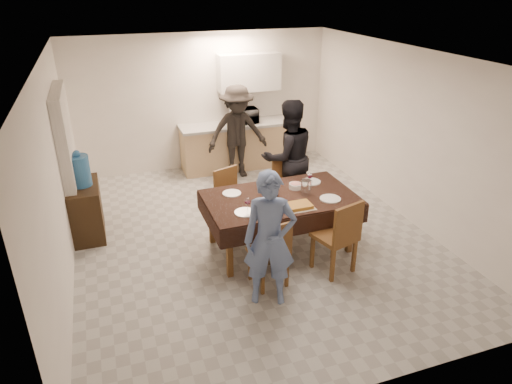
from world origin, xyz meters
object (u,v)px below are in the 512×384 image
person_near (270,240)px  person_far (288,157)px  console (86,210)px  savoury_tart (299,206)px  microwave (244,116)px  dining_table (280,199)px  water_pitcher (306,187)px  person_kitchen (237,132)px  water_jug (79,171)px  wine_bottle (276,186)px

person_near → person_far: person_far is taller
console → savoury_tart: (2.65, -1.63, 0.42)m
microwave → person_near: (-1.03, -4.16, -0.24)m
dining_table → water_pitcher: bearing=-8.8°
console → person_kitchen: (2.75, 1.40, 0.48)m
person_near → microwave: bearing=95.5°
person_kitchen → water_pitcher: bearing=-86.8°
water_jug → person_far: (3.10, -0.20, -0.11)m
dining_table → person_near: 1.19m
water_jug → wine_bottle: bearing=-25.7°
microwave → person_kitchen: bearing=58.0°
console → water_pitcher: water_pitcher is taller
savoury_tart → person_near: person_near is taller
water_pitcher → savoury_tart: 0.42m
console → person_kitchen: size_ratio=0.49×
wine_bottle → console: bearing=154.3°
wine_bottle → savoury_tart: size_ratio=0.73×
water_pitcher → person_far: (0.20, 1.10, 0.02)m
wine_bottle → person_far: 1.17m
water_pitcher → person_kitchen: size_ratio=0.12×
wine_bottle → microwave: microwave is taller
dining_table → person_far: (0.55, 1.05, 0.16)m
wine_bottle → person_near: 1.21m
water_pitcher → microwave: size_ratio=0.41×
water_jug → person_kitchen: person_kitchen is taller
dining_table → person_far: 1.20m
water_pitcher → person_near: person_near is taller
water_pitcher → microwave: (0.13, 3.16, 0.15)m
dining_table → water_pitcher: 0.38m
water_jug → savoury_tart: size_ratio=1.13×
savoury_tart → person_kitchen: bearing=88.1°
console → microwave: 3.61m
wine_bottle → microwave: 3.10m
console → person_far: size_ratio=0.47×
person_near → person_far: size_ratio=0.89×
dining_table → person_kitchen: size_ratio=1.16×
person_kitchen → person_near: bearing=-101.4°
wine_bottle → savoury_tart: wine_bottle is taller
dining_table → savoury_tart: size_ratio=5.21×
microwave → wine_bottle: bearing=80.1°
console → water_pitcher: bearing=-24.2°
wine_bottle → person_kitchen: size_ratio=0.16×
dining_table → water_jug: water_jug is taller
savoury_tart → microwave: (0.38, 3.49, 0.23)m
wine_bottle → savoury_tart: 0.47m
wine_bottle → dining_table: bearing=-45.0°
console → person_far: (3.10, -0.20, 0.52)m
microwave → person_near: 4.29m
dining_table → microwave: bearing=80.5°
water_jug → person_kitchen: size_ratio=0.25×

